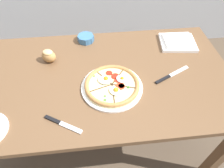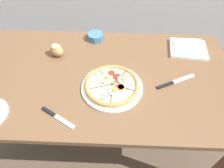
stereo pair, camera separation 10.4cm
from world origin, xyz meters
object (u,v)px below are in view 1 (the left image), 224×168
Objects in this scene: ramekin_bowl at (86,38)px; bread_piece_near at (49,56)px; dining_table at (99,87)px; knife_main at (172,75)px; pizza at (112,85)px; knife_spare at (62,124)px; napkin_folded at (178,42)px.

bread_piece_near reaches higher than ramekin_bowl.
knife_main is at bearing -5.77° from dining_table.
bread_piece_near is (-0.35, 0.25, 0.02)m from pizza.
dining_table is 6.87× the size of knife_main.
ramekin_bowl is (-0.06, 0.33, 0.12)m from dining_table.
ramekin_bowl reaches higher than knife_spare.
ramekin_bowl reaches higher than napkin_folded.
napkin_folded is 0.89m from knife_spare.
dining_table is at bearing -80.09° from ramekin_bowl.
knife_spare reaches higher than dining_table.
ramekin_bowl is 0.60m from napkin_folded.
bread_piece_near is (-0.22, -0.18, 0.02)m from ramekin_bowl.
dining_table is at bearing -156.26° from napkin_folded.
knife_main is (-0.13, -0.28, -0.01)m from napkin_folded.
dining_table is at bearing -29.18° from bread_piece_near.
knife_main is (0.47, -0.38, -0.02)m from ramekin_bowl.
bread_piece_near is at bearing -140.73° from ramekin_bowl.
napkin_folded reaches higher than knife_spare.
bread_piece_near is at bearing -174.25° from napkin_folded.
bread_piece_near is 0.48× the size of knife_main.
dining_table is 13.92× the size of ramekin_bowl.
napkin_folded is at bearing 23.74° from dining_table.
pizza is at bearing 162.92° from knife_main.
knife_main is at bearing -38.54° from ramekin_bowl.
knife_spare is at bearing -141.83° from pizza.
bread_piece_near reaches higher than knife_main.
bread_piece_near is 0.72m from knife_main.
ramekin_bowl is at bearing 106.60° from pizza.
bread_piece_near is at bearing 150.82° from dining_table.
dining_table is 0.36m from knife_spare.
knife_spare is (-0.72, -0.53, -0.01)m from napkin_folded.
napkin_folded is 2.26× the size of bread_piece_near.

